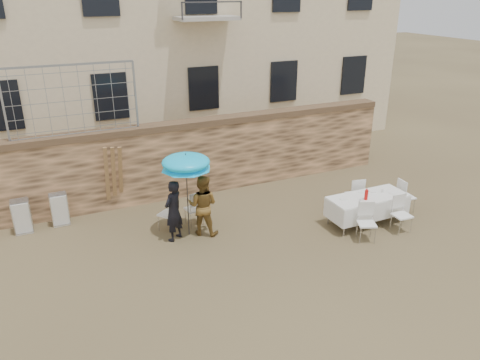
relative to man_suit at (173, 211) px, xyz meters
name	(u,v)px	position (x,y,z in m)	size (l,w,h in m)	color
ground	(265,279)	(1.25, -2.46, -0.78)	(80.00, 80.00, 0.00)	brown
stone_wall	(189,159)	(1.25, 2.54, 0.32)	(13.00, 0.50, 2.20)	#926B49
chain_link_fence	(73,101)	(-1.75, 2.54, 2.32)	(3.20, 0.06, 1.80)	gray
man_suit	(173,211)	(0.00, 0.00, 0.00)	(0.57, 0.37, 1.55)	black
woman_dress	(203,205)	(0.75, 0.00, 0.01)	(0.76, 0.59, 1.56)	#A37531
umbrella	(186,165)	(0.40, 0.10, 1.09)	(1.21, 1.21, 1.98)	#3F3F44
couple_chair_left	(168,213)	(0.00, 0.55, -0.30)	(0.48, 0.48, 0.96)	white
couple_chair_right	(194,208)	(0.70, 0.55, -0.30)	(0.48, 0.48, 0.96)	white
banquet_table	(368,198)	(4.85, -1.23, -0.04)	(2.10, 0.85, 0.78)	white
soda_bottle	(366,195)	(4.65, -1.38, 0.13)	(0.09, 0.09, 0.26)	red
table_chair_front_left	(367,223)	(4.25, -1.98, -0.30)	(0.48, 0.48, 0.96)	white
table_chair_front_right	(402,214)	(5.35, -1.98, -0.30)	(0.48, 0.48, 0.96)	white
table_chair_back	(354,194)	(5.05, -0.43, -0.30)	(0.48, 0.48, 0.96)	white
table_chair_side	(406,196)	(6.25, -1.13, -0.30)	(0.48, 0.48, 0.96)	white
chair_stack_left	(22,213)	(-3.38, 2.07, -0.32)	(0.46, 0.47, 0.92)	white
chair_stack_right	(59,207)	(-2.48, 2.07, -0.32)	(0.46, 0.40, 0.92)	white
wood_planks	(119,178)	(-0.88, 2.14, 0.22)	(0.70, 0.20, 2.00)	#A37749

